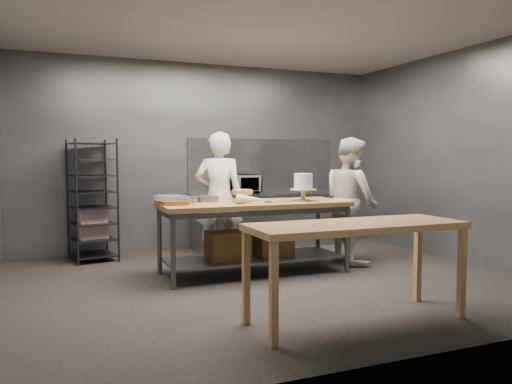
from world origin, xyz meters
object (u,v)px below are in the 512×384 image
work_table (252,229)px  chef_behind (219,198)px  speed_rack (92,201)px  frosted_cake_stand (303,184)px  microwave (243,184)px  near_counter (356,232)px  chef_right (351,200)px  layer_cake (242,196)px

work_table → chef_behind: (-0.17, 0.82, 0.35)m
speed_rack → frosted_cake_stand: 3.06m
microwave → frosted_cake_stand: frosted_cake_stand is taller
chef_behind → microwave: chef_behind is taller
frosted_cake_stand → speed_rack: bearing=144.7°
near_counter → frosted_cake_stand: frosted_cake_stand is taller
work_table → frosted_cake_stand: 0.89m
speed_rack → microwave: size_ratio=3.23×
speed_rack → chef_right: size_ratio=0.99×
near_counter → layer_cake: size_ratio=7.99×
chef_behind → frosted_cake_stand: chef_behind is taller
near_counter → microwave: microwave is taller
frosted_cake_stand → microwave: bearing=94.6°
near_counter → layer_cake: layer_cake is taller
near_counter → layer_cake: bearing=98.7°
work_table → near_counter: work_table is taller
speed_rack → chef_right: (3.38, -1.50, 0.03)m
chef_behind → microwave: 1.16m
microwave → layer_cake: (-0.65, -1.72, -0.05)m
chef_right → frosted_cake_stand: 0.97m
microwave → layer_cake: microwave is taller
speed_rack → layer_cake: bearing=-44.1°
near_counter → chef_behind: 2.91m
near_counter → chef_behind: (-0.37, 2.89, 0.11)m
frosted_cake_stand → layer_cake: size_ratio=1.42×
chef_behind → chef_right: size_ratio=1.04×
near_counter → microwave: size_ratio=3.69×
speed_rack → chef_behind: chef_behind is taller
layer_cake → chef_behind: bearing=93.6°
work_table → chef_right: 1.61m
speed_rack → microwave: 2.35m
chef_behind → layer_cake: 0.81m
work_table → chef_behind: chef_behind is taller
layer_cake → microwave: bearing=69.3°
near_counter → work_table: bearing=95.4°
chef_right → frosted_cake_stand: size_ratio=4.95×
chef_behind → chef_right: (1.74, -0.67, -0.04)m
work_table → speed_rack: (-1.81, 1.65, 0.28)m
work_table → chef_right: (1.57, 0.15, 0.31)m
near_counter → chef_behind: size_ratio=1.09×
work_table → frosted_cake_stand: (0.68, -0.11, 0.57)m
work_table → speed_rack: speed_rack is taller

